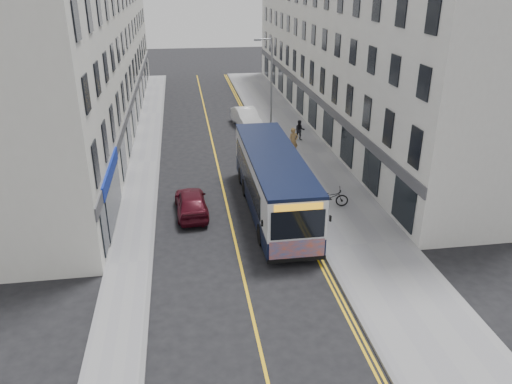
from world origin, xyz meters
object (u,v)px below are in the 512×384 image
object	(u,v)px
bicycle	(330,197)
pedestrian_near	(293,141)
pedestrian_far	(300,130)
car_maroon	(191,202)
city_bus	(273,180)
car_white	(246,118)
streetlamp	(270,90)

from	to	relation	value
bicycle	pedestrian_near	world-z (taller)	pedestrian_near
bicycle	pedestrian_far	bearing A→B (deg)	6.39
car_maroon	bicycle	bearing A→B (deg)	174.29
city_bus	pedestrian_far	distance (m)	12.76
city_bus	pedestrian_near	bearing A→B (deg)	70.54
city_bus	car_white	distance (m)	16.75
car_maroon	pedestrian_far	bearing A→B (deg)	-130.00
car_white	bicycle	bearing A→B (deg)	-89.31
pedestrian_near	car_maroon	bearing A→B (deg)	-140.52
city_bus	car_white	bearing A→B (deg)	87.34
pedestrian_near	bicycle	bearing A→B (deg)	-97.74
car_maroon	car_white	bearing A→B (deg)	-110.68
streetlamp	pedestrian_near	distance (m)	4.11
streetlamp	bicycle	size ratio (longest dim) A/B	3.92
streetlamp	bicycle	world-z (taller)	streetlamp
pedestrian_far	car_maroon	world-z (taller)	pedestrian_far
bicycle	city_bus	bearing A→B (deg)	101.51
streetlamp	pedestrian_far	distance (m)	4.47
pedestrian_far	city_bus	bearing A→B (deg)	-105.44
streetlamp	city_bus	size ratio (longest dim) A/B	0.69
streetlamp	pedestrian_near	xyz separation A→B (m)	(1.34, -2.09, -3.28)
bicycle	car_maroon	xyz separation A→B (m)	(-7.64, 0.36, 0.05)
streetlamp	car_white	xyz separation A→B (m)	(-0.97, 5.88, -3.60)
pedestrian_near	pedestrian_far	bearing A→B (deg)	60.48
car_white	city_bus	bearing A→B (deg)	-100.29
city_bus	bicycle	world-z (taller)	city_bus
city_bus	car_maroon	distance (m)	4.58
streetlamp	car_maroon	size ratio (longest dim) A/B	1.94
pedestrian_far	car_white	xyz separation A→B (m)	(-3.54, 4.73, -0.13)
car_maroon	pedestrian_near	bearing A→B (deg)	-134.90
pedestrian_far	car_maroon	distance (m)	14.54
streetlamp	pedestrian_near	world-z (taller)	streetlamp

